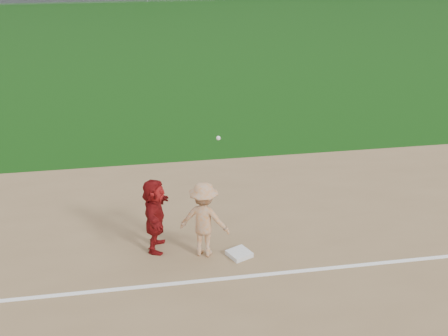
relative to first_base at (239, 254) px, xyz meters
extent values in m
plane|color=#103D0B|center=(-0.05, 0.06, -0.07)|extent=(160.00, 160.00, 0.00)
cube|color=white|center=(-0.05, -0.74, -0.04)|extent=(60.00, 0.10, 0.01)
cube|color=silver|center=(0.00, 0.00, 0.00)|extent=(0.55, 0.55, 0.09)
imported|color=maroon|center=(-1.64, 0.57, 0.74)|extent=(0.68, 1.51, 1.57)
imported|color=#A1A0A3|center=(-0.68, 0.20, 0.74)|extent=(1.17, 0.94, 1.58)
sphere|color=white|center=(-0.41, 0.08, 2.51)|extent=(0.08, 0.08, 0.08)
camera|label=1|loc=(-1.94, -9.53, 6.19)|focal=45.00mm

